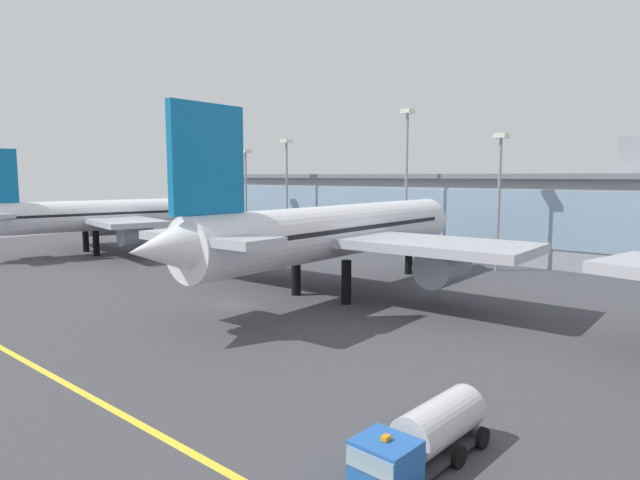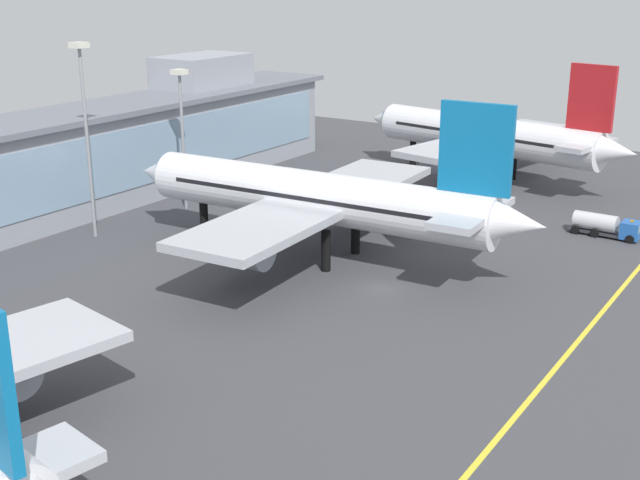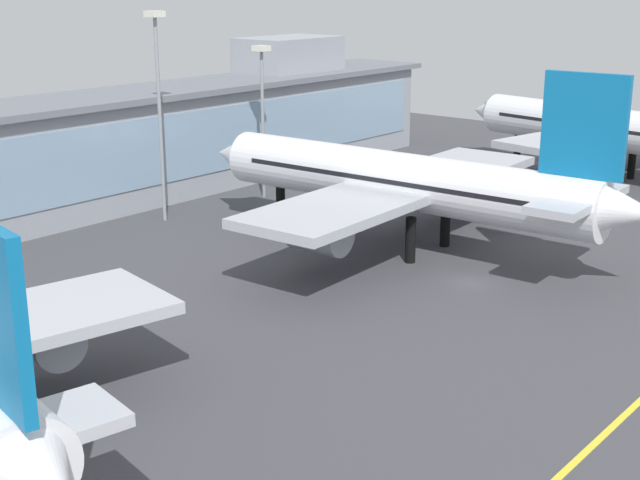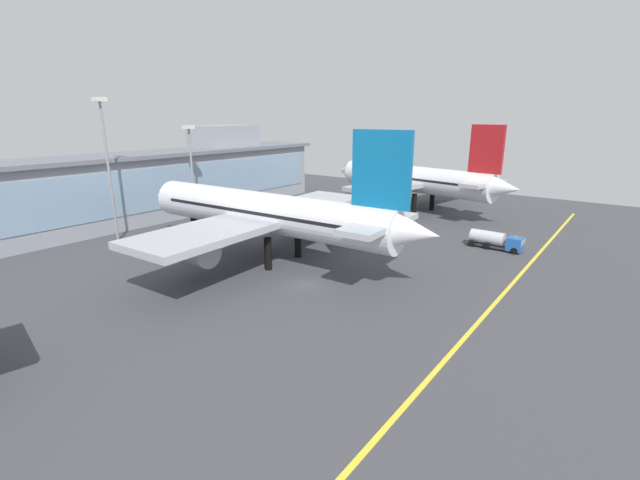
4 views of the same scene
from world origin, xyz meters
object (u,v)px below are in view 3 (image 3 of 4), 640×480
(airliner_near_right, at_px, (404,183))
(apron_light_mast_west, at_px, (262,97))
(apron_light_mast_centre, at_px, (158,87))
(airliner_far_right, at_px, (603,129))

(airliner_near_right, relative_size, apron_light_mast_west, 2.72)
(airliner_near_right, distance_m, apron_light_mast_centre, 31.61)
(apron_light_mast_west, distance_m, apron_light_mast_centre, 16.72)
(airliner_far_right, height_order, apron_light_mast_centre, apron_light_mast_centre)
(airliner_near_right, height_order, apron_light_mast_centre, apron_light_mast_centre)
(airliner_far_right, bearing_deg, apron_light_mast_centre, 71.18)
(airliner_near_right, bearing_deg, apron_light_mast_west, -17.96)
(airliner_far_right, xyz_separation_m, apron_light_mast_centre, (-56.31, 31.30, 8.74))
(apron_light_mast_west, relative_size, apron_light_mast_centre, 0.81)
(apron_light_mast_west, height_order, apron_light_mast_centre, apron_light_mast_centre)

